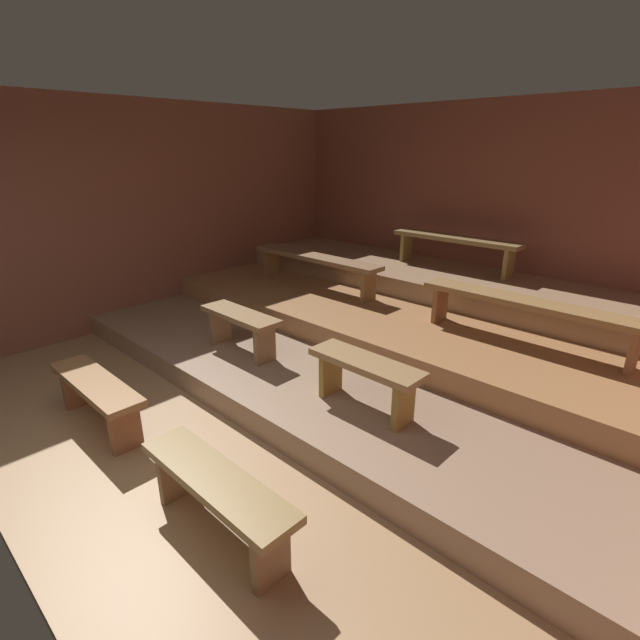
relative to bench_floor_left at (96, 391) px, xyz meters
The scene contains 13 objects.
ground 2.28m from the bench_floor_left, 68.44° to the left, with size 6.70×5.98×0.08m, color #9D774F.
wall_back 4.90m from the bench_floor_left, 80.05° to the left, with size 6.70×0.06×2.70m, color brown.
wall_left 3.17m from the bench_floor_left, 135.78° to the left, with size 0.06×5.98×2.70m, color brown.
platform_lower 2.86m from the bench_floor_left, 73.11° to the left, with size 5.90×3.92×0.23m, color #917159.
platform_middle 3.46m from the bench_floor_left, 76.15° to the left, with size 5.90×2.66×0.23m, color #9F6D43.
platform_upper 4.11m from the bench_floor_left, 78.37° to the left, with size 5.90×1.33×0.23m, color #9E7959.
bench_floor_left is the anchor object (origin of this frame).
bench_floor_right 1.65m from the bench_floor_left, ahead, with size 1.17×0.29×0.41m.
bench_lower_left 1.42m from the bench_floor_left, 87.92° to the left, with size 0.94×0.29×0.41m.
bench_lower_right 2.14m from the bench_floor_left, 41.11° to the left, with size 0.94×0.29×0.41m.
bench_middle_left 3.08m from the bench_floor_left, 99.48° to the left, with size 1.96×0.29×0.41m.
bench_middle_right 3.73m from the bench_floor_left, 54.34° to the left, with size 1.96×0.29×0.41m.
bench_upper_center 4.39m from the bench_floor_left, 80.35° to the left, with size 1.67×0.29×0.41m.
Camera 1 is at (2.75, -0.66, 2.14)m, focal length 26.36 mm.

